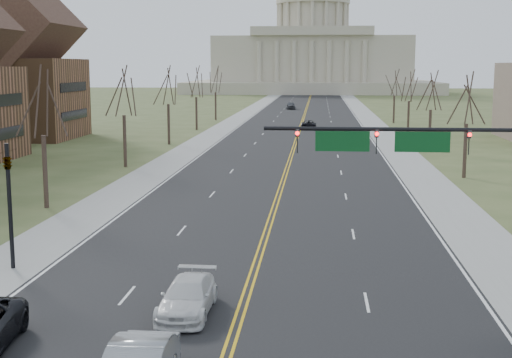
% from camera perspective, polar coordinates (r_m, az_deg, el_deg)
% --- Properties ---
extents(road, '(20.00, 380.00, 0.01)m').
position_cam_1_polar(road, '(128.61, 3.76, 4.75)').
color(road, black).
rests_on(road, ground).
extents(cross_road, '(120.00, 14.00, 0.01)m').
position_cam_1_polar(cross_road, '(26.21, -1.81, -12.34)').
color(cross_road, black).
rests_on(cross_road, ground).
extents(sidewalk_left, '(4.00, 380.00, 0.03)m').
position_cam_1_polar(sidewalk_left, '(129.45, -1.57, 4.79)').
color(sidewalk_left, gray).
rests_on(sidewalk_left, ground).
extents(sidewalk_right, '(4.00, 380.00, 0.03)m').
position_cam_1_polar(sidewalk_right, '(128.90, 9.12, 4.67)').
color(sidewalk_right, gray).
rests_on(sidewalk_right, ground).
extents(center_line, '(0.42, 380.00, 0.01)m').
position_cam_1_polar(center_line, '(128.61, 3.76, 4.75)').
color(center_line, gold).
rests_on(center_line, road).
extents(edge_line_left, '(0.15, 380.00, 0.01)m').
position_cam_1_polar(edge_line_left, '(129.21, -0.60, 4.79)').
color(edge_line_left, silver).
rests_on(edge_line_left, road).
extents(edge_line_right, '(0.15, 380.00, 0.01)m').
position_cam_1_polar(edge_line_right, '(128.76, 8.14, 4.68)').
color(edge_line_right, silver).
rests_on(edge_line_right, road).
extents(capitol, '(90.00, 60.00, 50.00)m').
position_cam_1_polar(capitol, '(268.19, 4.52, 9.99)').
color(capitol, '#B9AE9A').
rests_on(capitol, ground).
extents(signal_mast, '(12.12, 0.44, 7.20)m').
position_cam_1_polar(signal_mast, '(32.26, 13.04, 2.04)').
color(signal_mast, black).
rests_on(signal_mast, ground).
extents(signal_left, '(0.32, 0.36, 6.00)m').
position_cam_1_polar(signal_left, '(35.35, -19.15, -0.98)').
color(signal_left, black).
rests_on(signal_left, ground).
extents(tree_l_0, '(3.96, 3.96, 9.00)m').
position_cam_1_polar(tree_l_0, '(49.85, -16.75, 5.64)').
color(tree_l_0, '#32241D').
rests_on(tree_l_0, ground).
extents(tree_r_1, '(3.74, 3.74, 8.50)m').
position_cam_1_polar(tree_r_1, '(63.55, 16.55, 5.94)').
color(tree_r_1, '#32241D').
rests_on(tree_r_1, ground).
extents(tree_l_1, '(3.96, 3.96, 9.00)m').
position_cam_1_polar(tree_l_1, '(68.80, -10.56, 6.70)').
color(tree_l_1, '#32241D').
rests_on(tree_l_1, ground).
extents(tree_r_2, '(3.74, 3.74, 8.50)m').
position_cam_1_polar(tree_r_2, '(83.23, 13.84, 6.70)').
color(tree_r_2, '#32241D').
rests_on(tree_r_2, ground).
extents(tree_l_2, '(3.96, 3.96, 9.00)m').
position_cam_1_polar(tree_l_2, '(88.22, -7.05, 7.26)').
color(tree_l_2, '#32241D').
rests_on(tree_l_2, ground).
extents(tree_r_3, '(3.74, 3.74, 8.50)m').
position_cam_1_polar(tree_r_3, '(103.03, 12.17, 7.15)').
color(tree_r_3, '#32241D').
rests_on(tree_r_3, ground).
extents(tree_l_3, '(3.96, 3.96, 9.00)m').
position_cam_1_polar(tree_l_3, '(107.85, -4.82, 7.60)').
color(tree_l_3, '#32241D').
rests_on(tree_l_3, ground).
extents(tree_r_4, '(3.74, 3.74, 8.50)m').
position_cam_1_polar(tree_r_4, '(122.90, 11.03, 7.46)').
color(tree_r_4, '#32241D').
rests_on(tree_r_4, ground).
extents(tree_l_4, '(3.96, 3.96, 9.00)m').
position_cam_1_polar(tree_l_4, '(127.60, -3.27, 7.83)').
color(tree_l_4, '#32241D').
rests_on(tree_l_4, ground).
extents(bldg_left_far, '(17.10, 14.28, 23.25)m').
position_cam_1_polar(bldg_left_far, '(100.91, -19.08, 8.53)').
color(bldg_left_far, brown).
rests_on(bldg_left_far, ground).
extents(car_sb_inner_second, '(1.93, 4.68, 1.36)m').
position_cam_1_polar(car_sb_inner_second, '(28.15, -5.50, -9.37)').
color(car_sb_inner_second, silver).
rests_on(car_sb_inner_second, road).
extents(car_far_nb, '(2.23, 4.81, 1.33)m').
position_cam_1_polar(car_far_nb, '(110.07, 4.25, 4.37)').
color(car_far_nb, black).
rests_on(car_far_nb, road).
extents(car_far_sb, '(2.30, 4.99, 1.66)m').
position_cam_1_polar(car_far_sb, '(160.43, 2.80, 5.90)').
color(car_far_sb, '#48494F').
rests_on(car_far_sb, road).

